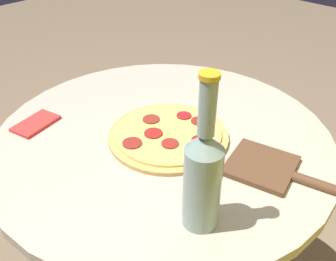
{
  "coord_description": "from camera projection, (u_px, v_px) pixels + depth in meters",
  "views": [
    {
      "loc": [
        0.52,
        0.52,
        1.27
      ],
      "look_at": [
        0.0,
        0.02,
        0.78
      ],
      "focal_mm": 40.0,
      "sensor_mm": 36.0,
      "label": 1
    }
  ],
  "objects": [
    {
      "name": "beer_bottle",
      "position": [
        203.0,
        175.0,
        0.61
      ],
      "size": [
        0.07,
        0.07,
        0.29
      ],
      "color": "gray",
      "rests_on": "table"
    },
    {
      "name": "table",
      "position": [
        163.0,
        196.0,
        1.01
      ],
      "size": [
        0.81,
        0.81,
        0.76
      ],
      "color": "#B2A893",
      "rests_on": "ground_plane"
    },
    {
      "name": "pizza",
      "position": [
        168.0,
        135.0,
        0.88
      ],
      "size": [
        0.28,
        0.28,
        0.02
      ],
      "color": "tan",
      "rests_on": "table"
    },
    {
      "name": "napkin",
      "position": [
        36.0,
        123.0,
        0.93
      ],
      "size": [
        0.12,
        0.09,
        0.01
      ],
      "color": "red",
      "rests_on": "table"
    },
    {
      "name": "pizza_paddle",
      "position": [
        277.0,
        171.0,
        0.77
      ],
      "size": [
        0.16,
        0.29,
        0.02
      ],
      "rotation": [
        0.0,
        0.0,
        1.8
      ],
      "color": "brown",
      "rests_on": "table"
    }
  ]
}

